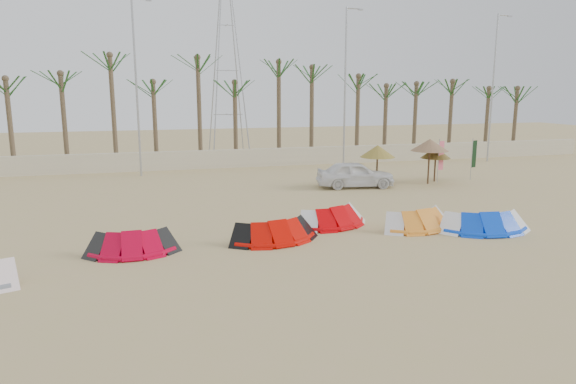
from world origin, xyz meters
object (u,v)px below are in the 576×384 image
object	(u,v)px
parasol_left	(378,151)
parasol_right	(436,153)
kite_red_right	(331,215)
kite_blue	(480,220)
kite_orange	(416,217)
car	(355,174)
kite_red_left	(132,240)
parasol_mid	(430,145)
kite_red_mid	(273,229)

from	to	relation	value
parasol_left	parasol_right	world-z (taller)	parasol_left
parasol_left	parasol_right	bearing A→B (deg)	4.42
kite_red_right	kite_blue	bearing A→B (deg)	-23.77
kite_orange	parasol_right	distance (m)	11.34
kite_red_right	parasol_left	world-z (taller)	parasol_left
kite_orange	car	size ratio (longest dim) A/B	0.79
parasol_right	kite_red_left	bearing A→B (deg)	-151.20
kite_red_right	car	xyz separation A→B (m)	(4.19, 7.45, 0.33)
kite_red_left	car	xyz separation A→B (m)	(12.02, 9.11, 0.33)
parasol_left	kite_red_right	bearing A→B (deg)	-126.35
parasol_right	kite_orange	bearing A→B (deg)	-124.76
parasol_mid	parasol_left	bearing A→B (deg)	174.34
parasol_right	kite_red_mid	bearing A→B (deg)	-142.90
kite_red_left	parasol_left	bearing A→B (deg)	34.60
kite_red_left	kite_red_mid	size ratio (longest dim) A/B	0.86
kite_orange	parasol_mid	bearing A→B (deg)	56.96
kite_red_mid	car	distance (m)	11.36
parasol_right	car	xyz separation A→B (m)	(-5.38, -0.46, -1.02)
kite_red_right	parasol_mid	size ratio (longest dim) A/B	1.34
kite_red_mid	parasol_left	size ratio (longest dim) A/B	1.49
kite_blue	car	size ratio (longest dim) A/B	0.84
kite_red_mid	kite_red_right	world-z (taller)	same
kite_red_mid	kite_red_left	bearing A→B (deg)	-177.88
parasol_left	car	size ratio (longest dim) A/B	0.54
kite_red_left	kite_orange	world-z (taller)	same
kite_red_right	parasol_right	distance (m)	12.49
kite_blue	parasol_right	size ratio (longest dim) A/B	1.73
parasol_left	kite_red_left	bearing A→B (deg)	-145.40
kite_blue	kite_red_mid	bearing A→B (deg)	173.72
parasol_right	kite_red_right	bearing A→B (deg)	-140.42
kite_blue	parasol_left	distance (m)	10.11
kite_blue	kite_red_right	bearing A→B (deg)	156.23
parasol_mid	kite_red_left	bearing A→B (deg)	-151.67
kite_red_right	parasol_right	size ratio (longest dim) A/B	1.69
kite_blue	parasol_mid	world-z (taller)	parasol_mid
kite_red_right	kite_orange	bearing A→B (deg)	-23.09
kite_red_left	kite_red_mid	bearing A→B (deg)	2.12
kite_orange	kite_blue	distance (m)	2.48
kite_blue	parasol_mid	size ratio (longest dim) A/B	1.38
parasol_left	car	xyz separation A→B (m)	(-1.40, -0.15, -1.26)
kite_red_right	kite_red_mid	bearing A→B (deg)	-152.57
kite_orange	parasol_mid	size ratio (longest dim) A/B	1.30
parasol_right	car	world-z (taller)	parasol_right
kite_orange	kite_red_left	bearing A→B (deg)	-178.36
parasol_left	parasol_mid	bearing A→B (deg)	-5.66
car	parasol_mid	bearing A→B (deg)	-82.98
parasol_left	parasol_mid	distance (m)	3.20
kite_red_left	kite_red_right	xyz separation A→B (m)	(7.83, 1.66, 0.00)
kite_blue	parasol_mid	xyz separation A→B (m)	(3.36, 9.67, 1.88)
kite_red_right	car	distance (m)	8.55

